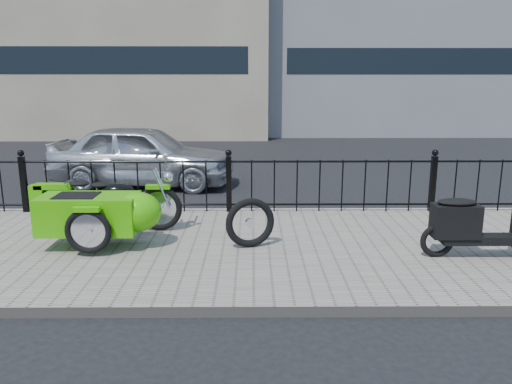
{
  "coord_description": "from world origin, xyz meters",
  "views": [
    {
      "loc": [
        0.4,
        -7.05,
        2.38
      ],
      "look_at": [
        0.45,
        -0.1,
        0.78
      ],
      "focal_mm": 35.0,
      "sensor_mm": 36.0,
      "label": 1
    }
  ],
  "objects_px": {
    "scooter": "(475,225)",
    "spare_tire": "(250,223)",
    "sedan_car": "(142,155)",
    "motorcycle_sidecar": "(105,211)"
  },
  "relations": [
    {
      "from": "scooter",
      "to": "spare_tire",
      "type": "bearing_deg",
      "value": 172.16
    },
    {
      "from": "sedan_car",
      "to": "motorcycle_sidecar",
      "type": "bearing_deg",
      "value": -168.06
    },
    {
      "from": "scooter",
      "to": "sedan_car",
      "type": "distance_m",
      "value": 7.26
    },
    {
      "from": "spare_tire",
      "to": "sedan_car",
      "type": "distance_m",
      "value": 5.17
    },
    {
      "from": "motorcycle_sidecar",
      "to": "scooter",
      "type": "distance_m",
      "value": 4.9
    },
    {
      "from": "scooter",
      "to": "spare_tire",
      "type": "xyz_separation_m",
      "value": [
        -2.88,
        0.4,
        -0.08
      ]
    },
    {
      "from": "scooter",
      "to": "sedan_car",
      "type": "relative_size",
      "value": 0.4
    },
    {
      "from": "motorcycle_sidecar",
      "to": "sedan_car",
      "type": "distance_m",
      "value": 4.42
    },
    {
      "from": "scooter",
      "to": "sedan_car",
      "type": "xyz_separation_m",
      "value": [
        -5.3,
        4.96,
        0.15
      ]
    },
    {
      "from": "motorcycle_sidecar",
      "to": "spare_tire",
      "type": "xyz_separation_m",
      "value": [
        1.99,
        -0.16,
        -0.13
      ]
    }
  ]
}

